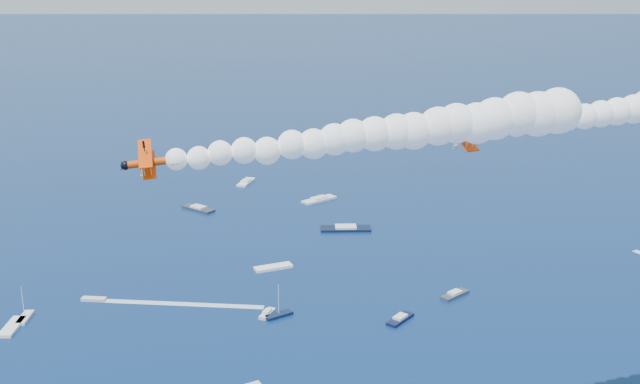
{
  "coord_description": "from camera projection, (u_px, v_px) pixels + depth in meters",
  "views": [
    {
      "loc": [
        2.79,
        -69.89,
        79.89
      ],
      "look_at": [
        5.62,
        25.32,
        50.35
      ],
      "focal_mm": 44.21,
      "sensor_mm": 36.0,
      "label": 1
    }
  ],
  "objects": [
    {
      "name": "biplane_lead",
      "position": [
        463.0,
        132.0,
        106.32
      ],
      "size": [
        9.63,
        11.42,
        8.33
      ],
      "primitive_type": null,
      "rotation": [
        -0.35,
        0.07,
        3.38
      ],
      "color": "#FF4005"
    },
    {
      "name": "smoke_trail_trail",
      "position": [
        375.0,
        135.0,
        94.18
      ],
      "size": [
        53.55,
        23.02,
        9.77
      ],
      "primitive_type": null,
      "rotation": [
        0.0,
        0.0,
        3.32
      ],
      "color": "white"
    },
    {
      "name": "smoke_trail_lead",
      "position": [
        633.0,
        108.0,
        112.39
      ],
      "size": [
        53.82,
        28.39,
        9.77
      ],
      "primitive_type": null,
      "rotation": [
        0.0,
        0.0,
        3.38
      ],
      "color": "white"
    },
    {
      "name": "boat_wakes",
      "position": [
        561.0,
        317.0,
        178.39
      ],
      "size": [
        157.93,
        91.31,
        0.04
      ],
      "color": "white",
      "rests_on": "ground"
    },
    {
      "name": "biplane_trail",
      "position": [
        151.0,
        162.0,
        89.57
      ],
      "size": [
        7.86,
        9.08,
        6.25
      ],
      "primitive_type": null,
      "rotation": [
        -0.21,
        0.07,
        3.32
      ],
      "color": "#E23E04"
    },
    {
      "name": "spectator_boats",
      "position": [
        306.0,
        282.0,
        196.25
      ],
      "size": [
        242.94,
        174.49,
        0.7
      ],
      "color": "silver",
      "rests_on": "ground"
    }
  ]
}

